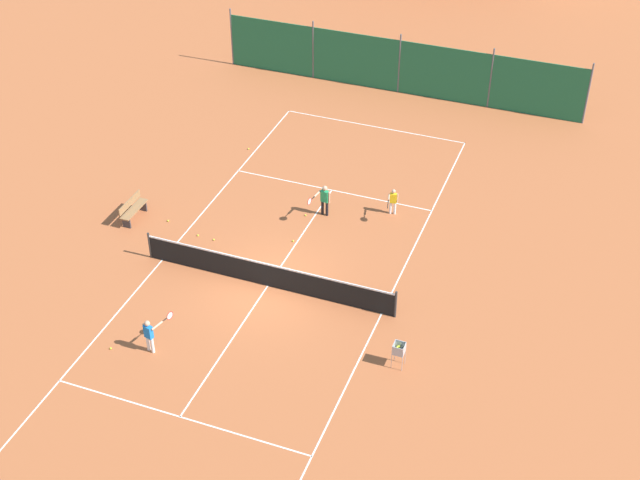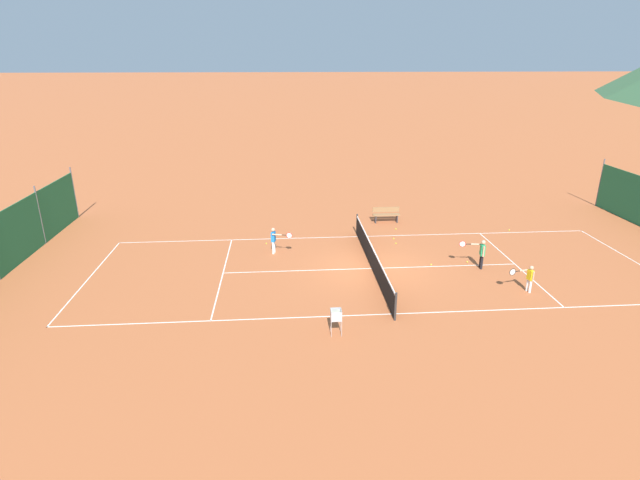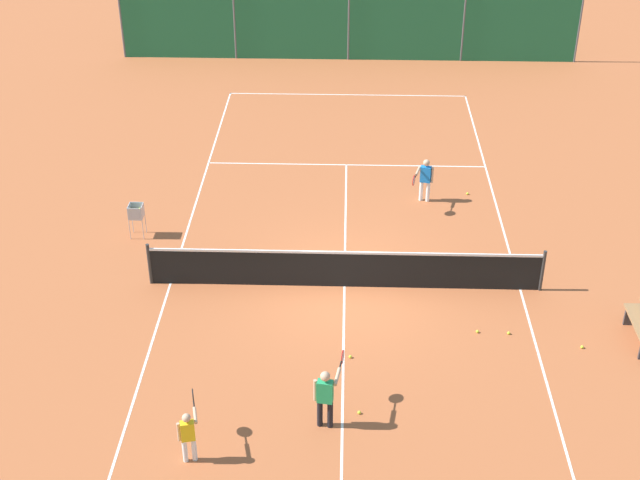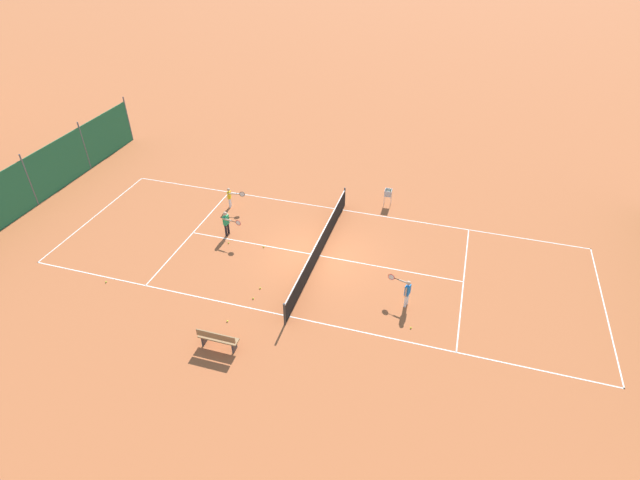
{
  "view_description": "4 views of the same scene",
  "coord_description": "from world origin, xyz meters",
  "views": [
    {
      "loc": [
        10.05,
        -21.5,
        19.43
      ],
      "look_at": [
        1.14,
        2.06,
        0.82
      ],
      "focal_mm": 50.0,
      "sensor_mm": 36.0,
      "label": 1
    },
    {
      "loc": [
        19.65,
        -3.78,
        8.62
      ],
      "look_at": [
        0.01,
        -2.27,
        1.38
      ],
      "focal_mm": 28.0,
      "sensor_mm": 36.0,
      "label": 2
    },
    {
      "loc": [
        0.01,
        17.29,
        11.73
      ],
      "look_at": [
        0.57,
        0.11,
        1.33
      ],
      "focal_mm": 50.0,
      "sensor_mm": 36.0,
      "label": 3
    },
    {
      "loc": [
        -17.28,
        -5.23,
        13.71
      ],
      "look_at": [
        -0.38,
        -0.15,
        1.16
      ],
      "focal_mm": 28.0,
      "sensor_mm": 36.0,
      "label": 4
    }
  ],
  "objects": [
    {
      "name": "windscreen_fence_far",
      "position": [
        -0.0,
        15.5,
        1.31
      ],
      "size": [
        17.28,
        0.08,
        2.9
      ],
      "color": "#236B42",
      "rests_on": "ground"
    },
    {
      "name": "tennis_ball_mid_court",
      "position": [
        -5.05,
        2.17,
        0.03
      ],
      "size": [
        0.07,
        0.07,
        0.07
      ],
      "primitive_type": "sphere",
      "color": "#CCE033",
      "rests_on": "ground"
    },
    {
      "name": "court_line_markings",
      "position": [
        0.0,
        0.0,
        0.0
      ],
      "size": [
        8.25,
        23.85,
        0.01
      ],
      "color": "white",
      "rests_on": "ground"
    },
    {
      "name": "tennis_ball_service_box",
      "position": [
        -3.38,
        -4.65,
        0.03
      ],
      "size": [
        0.07,
        0.07,
        0.07
      ],
      "primitive_type": "sphere",
      "color": "#CCE033",
      "rests_on": "ground"
    },
    {
      "name": "tennis_ball_by_net_left",
      "position": [
        -2.9,
        1.7,
        0.03
      ],
      "size": [
        0.07,
        0.07,
        0.07
      ],
      "primitive_type": "sphere",
      "color": "#CCE033",
      "rests_on": "ground"
    },
    {
      "name": "ball_hopper",
      "position": [
        5.29,
        -2.15,
        0.66
      ],
      "size": [
        0.36,
        0.36,
        0.89
      ],
      "color": "#B7B7BC",
      "rests_on": "ground"
    },
    {
      "name": "player_far_service",
      "position": [
        2.73,
        5.63,
        0.64
      ],
      "size": [
        0.36,
        0.97,
        1.1
      ],
      "color": "white",
      "rests_on": "ground"
    },
    {
      "name": "tennis_ball_alley_right",
      "position": [
        -0.14,
        2.66,
        0.03
      ],
      "size": [
        0.07,
        0.07,
        0.07
      ],
      "primitive_type": "sphere",
      "color": "#CCE033",
      "rests_on": "ground"
    },
    {
      "name": "tennis_ball_alley_left",
      "position": [
        -4.41,
        8.11,
        0.03
      ],
      "size": [
        0.07,
        0.07,
        0.07
      ],
      "primitive_type": "sphere",
      "color": "#CCE033",
      "rests_on": "ground"
    },
    {
      "name": "tennis_ball_near_corner",
      "position": [
        -3.57,
        1.73,
        0.03
      ],
      "size": [
        0.07,
        0.07,
        0.07
      ],
      "primitive_type": "sphere",
      "color": "#CCE033",
      "rests_on": "ground"
    },
    {
      "name": "ground_plane",
      "position": [
        0.0,
        0.0,
        0.0
      ],
      "size": [
        600.0,
        600.0,
        0.0
      ],
      "primitive_type": "plane",
      "color": "#B25B33"
    },
    {
      "name": "player_near_service",
      "position": [
        -2.13,
        -4.22,
        0.73
      ],
      "size": [
        0.63,
        0.98,
        1.24
      ],
      "color": "white",
      "rests_on": "ground"
    },
    {
      "name": "tennis_ball_far_corner",
      "position": [
        -0.32,
        4.36,
        0.03
      ],
      "size": [
        0.07,
        0.07,
        0.07
      ],
      "primitive_type": "sphere",
      "color": "#CCE033",
      "rests_on": "ground"
    },
    {
      "name": "courtside_bench",
      "position": [
        -6.34,
        1.89,
        0.45
      ],
      "size": [
        0.36,
        1.5,
        0.84
      ],
      "color": "olive",
      "rests_on": "ground"
    },
    {
      "name": "player_near_baseline",
      "position": [
        0.31,
        4.66,
        0.75
      ],
      "size": [
        0.56,
        1.03,
        1.29
      ],
      "color": "black",
      "rests_on": "ground"
    },
    {
      "name": "tennis_net",
      "position": [
        0.0,
        0.0,
        0.5
      ],
      "size": [
        9.18,
        0.08,
        1.06
      ],
      "color": "#2D2D2D",
      "rests_on": "ground"
    }
  ]
}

